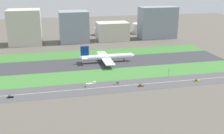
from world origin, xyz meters
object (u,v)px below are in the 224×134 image
Objects in this scene: office_tower at (112,31)px; fuel_tank_east at (140,28)px; car_3 at (197,81)px; airliner at (106,57)px; car_1 at (141,86)px; traffic_light at (169,72)px; hangar_building at (74,27)px; car_0 at (10,97)px; car_2 at (117,83)px; fuel_tank_west at (102,31)px; fuel_tank_centre at (122,29)px; cargo_warehouse at (157,23)px; truck_0 at (91,85)px; terminal_building at (25,27)px.

office_tower is 1.91× the size of fuel_tank_east.
fuel_tank_east reaches higher than car_3.
car_1 is at bearing -79.07° from airliner.
hangar_building is at bearing 112.87° from traffic_light.
car_0 is 300.77m from fuel_tank_east.
airliner reaches higher than car_2.
car_1 is at bearing -92.59° from fuel_tank_west.
car_2 is 89.26m from car_0.
hangar_building reaches higher than car_0.
fuel_tank_centre is (65.09, 227.00, 7.29)m from car_2.
car_2 is 73.19m from car_3.
car_0 is at bearing -109.58° from hangar_building.
car_0 is 0.18× the size of fuel_tank_east.
car_0 is (-88.70, -10.00, 0.00)m from car_2.
car_0 is 0.10× the size of hangar_building.
fuel_tank_west is 35.49m from fuel_tank_centre.
car_1 is at bearing -152.16° from traffic_light.
truck_0 is at bearing -126.20° from cargo_warehouse.
car_2 is 186.31m from office_tower.
traffic_light is 0.15× the size of office_tower.
fuel_tank_east is (31.25, 0.00, 0.32)m from fuel_tank_centre.
office_tower is (18.84, 192.00, 12.73)m from car_1.
fuel_tank_west is at bearing -92.59° from car_1.
car_1 is 237.30m from fuel_tank_west.
truck_0 reaches higher than car_3.
office_tower reaches higher than airliner.
fuel_tank_west is at bearing 20.75° from terminal_building.
hangar_building reaches higher than car_1.
airliner is 68.32m from car_2.
car_0 is 0.09× the size of terminal_building.
hangar_building is 69.31m from fuel_tank_west.
terminal_building is at bearing 109.97° from truck_0.
car_3 is 26.76m from traffic_light.
terminal_building is at bearing 180.00° from hangar_building.
fuel_tank_west is 0.99× the size of fuel_tank_centre.
fuel_tank_east is at bearing 59.82° from airliner.
car_1 is (-53.58, 0.00, 0.00)m from car_3.
truck_0 is 0.15× the size of cargo_warehouse.
truck_0 is 43.06m from car_1.
office_tower is at bearing 0.00° from hangar_building.
car_2 is at bearing -83.60° from hangar_building.
cargo_warehouse reaches higher than airliner.
traffic_light is at bearing -42.68° from car_3.
car_3 is 0.19× the size of fuel_tank_centre.
fuel_tank_centre is 0.96× the size of fuel_tank_east.
terminal_building is at bearing -60.64° from car_1.
car_0 is 204.95m from hangar_building.
car_2 is 1.00× the size of car_0.
terminal_building reaches higher than car_2.
fuel_tank_west reaches higher than truck_0.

